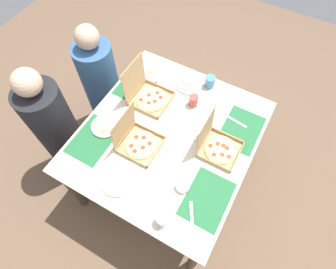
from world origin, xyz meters
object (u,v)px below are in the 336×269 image
plate_middle (118,180)px  plate_far_right (105,126)px  pizza_box_corner_left (137,141)px  cup_red (193,101)px  condiment_bowl (183,186)px  pizza_box_corner_right (217,146)px  plate_near_right (189,85)px  diner_right_seat (102,85)px  diner_left_seat (58,131)px  pizza_box_center (148,95)px  cup_dark (162,220)px  plate_near_left (153,73)px  cup_spare (210,82)px

plate_middle → plate_far_right: bearing=47.0°
pizza_box_corner_left → cup_red: bearing=-20.4°
cup_red → condiment_bowl: cup_red is taller
pizza_box_corner_right → plate_middle: size_ratio=1.28×
plate_near_right → diner_right_seat: bearing=103.6°
pizza_box_corner_right → condiment_bowl: 0.37m
pizza_box_corner_left → diner_left_seat: (-0.12, 0.70, -0.25)m
diner_right_seat → pizza_box_center: bearing=-98.4°
plate_near_right → cup_dark: size_ratio=2.21×
plate_near_left → plate_near_right: size_ratio=1.02×
plate_far_right → condiment_bowl: bearing=-100.8°
diner_right_seat → cup_dark: bearing=-127.0°
plate_near_left → plate_far_right: 0.62m
diner_left_seat → cup_red: bearing=-55.2°
pizza_box_corner_right → cup_spare: 0.56m
plate_near_right → pizza_box_center: bearing=141.4°
pizza_box_corner_right → diner_right_seat: 1.25m
plate_middle → cup_spare: size_ratio=2.33×
pizza_box_corner_left → cup_red: (0.49, -0.18, -0.00)m
pizza_box_corner_left → pizza_box_center: bearing=20.8°
pizza_box_corner_left → cup_red: 0.53m
pizza_box_corner_left → plate_middle: 0.30m
pizza_box_corner_left → pizza_box_center: size_ratio=0.96×
plate_far_right → cup_dark: bearing=-119.0°
pizza_box_corner_left → cup_dark: size_ratio=3.27×
plate_middle → cup_dark: 0.39m
cup_red → diner_right_seat: diner_right_seat is taller
pizza_box_corner_left → plate_near_left: (0.62, 0.24, -0.04)m
cup_dark → cup_red: bearing=14.7°
condiment_bowl → diner_left_seat: (0.01, 1.12, -0.22)m
pizza_box_corner_right → plate_far_right: (-0.23, 0.78, -0.04)m
plate_near_right → cup_red: bearing=-143.6°
pizza_box_corner_right → diner_left_seat: diner_left_seat is taller
cup_dark → pizza_box_corner_left: bearing=47.4°
pizza_box_corner_right → cup_red: (0.26, 0.31, 0.00)m
plate_near_right → pizza_box_corner_left: bearing=173.7°
pizza_box_corner_right → plate_far_right: pizza_box_corner_right is taller
diner_left_seat → plate_far_right: bearing=-73.4°
pizza_box_corner_right → diner_left_seat: bearing=106.4°
cup_red → cup_spare: bearing=-7.8°
condiment_bowl → cup_dark: bearing=178.4°
pizza_box_corner_left → plate_near_right: pizza_box_corner_left is taller
plate_far_right → condiment_bowl: (-0.13, -0.70, 0.01)m
cup_spare → plate_far_right: bearing=145.3°
cup_red → plate_middle: bearing=169.4°
diner_left_seat → diner_right_seat: diner_left_seat is taller
pizza_box_corner_right → plate_near_left: 0.83m
plate_near_right → condiment_bowl: condiment_bowl is taller
plate_near_right → condiment_bowl: 0.85m
pizza_box_corner_right → plate_near_left: pizza_box_corner_right is taller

